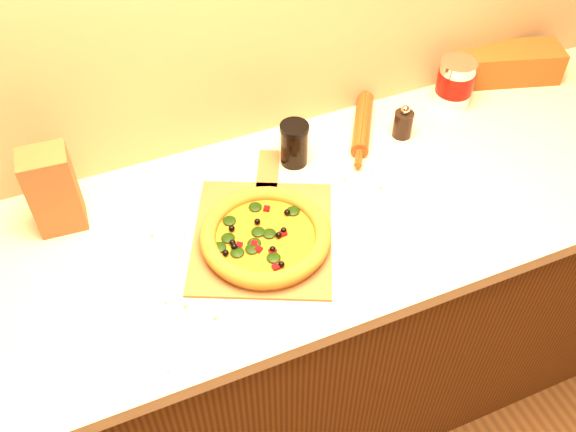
# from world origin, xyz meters

# --- Properties ---
(cabinet) EXTENTS (2.80, 0.65, 0.86)m
(cabinet) POSITION_xyz_m (0.00, 1.43, 0.43)
(cabinet) COLOR #49210F
(cabinet) RESTS_ON ground
(countertop) EXTENTS (2.84, 0.68, 0.04)m
(countertop) POSITION_xyz_m (0.00, 1.43, 0.88)
(countertop) COLOR beige
(countertop) RESTS_ON cabinet
(pizza_peel) EXTENTS (0.44, 0.51, 0.01)m
(pizza_peel) POSITION_xyz_m (-0.04, 1.40, 0.90)
(pizza_peel) COLOR brown
(pizza_peel) RESTS_ON countertop
(pizza) EXTENTS (0.30, 0.30, 0.04)m
(pizza) POSITION_xyz_m (-0.05, 1.37, 0.93)
(pizza) COLOR #BD6E2F
(pizza) RESTS_ON pizza_peel
(pepper_grinder) EXTENTS (0.05, 0.05, 0.10)m
(pepper_grinder) POSITION_xyz_m (0.43, 1.59, 0.94)
(pepper_grinder) COLOR black
(pepper_grinder) RESTS_ON countertop
(rolling_pin) EXTENTS (0.19, 0.30, 0.05)m
(rolling_pin) POSITION_xyz_m (0.34, 1.64, 0.92)
(rolling_pin) COLOR #5A2A0F
(rolling_pin) RESTS_ON countertop
(coffee_canister) EXTENTS (0.10, 0.10, 0.14)m
(coffee_canister) POSITION_xyz_m (0.63, 1.65, 0.97)
(coffee_canister) COLOR silver
(coffee_canister) RESTS_ON countertop
(bread_bag) EXTENTS (0.37, 0.21, 0.10)m
(bread_bag) POSITION_xyz_m (0.83, 1.71, 0.95)
(bread_bag) COLOR brown
(bread_bag) RESTS_ON countertop
(paper_bag) EXTENTS (0.11, 0.09, 0.21)m
(paper_bag) POSITION_xyz_m (-0.47, 1.61, 1.01)
(paper_bag) COLOR brown
(paper_bag) RESTS_ON countertop
(dark_jar) EXTENTS (0.07, 0.07, 0.12)m
(dark_jar) POSITION_xyz_m (0.12, 1.60, 0.96)
(dark_jar) COLOR black
(dark_jar) RESTS_ON countertop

